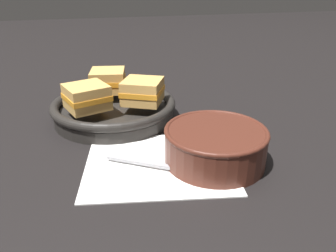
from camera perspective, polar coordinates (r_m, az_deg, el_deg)
ground_plane at (r=0.55m, az=-0.57°, el=-4.85°), size 4.00×4.00×0.00m
napkin at (r=0.53m, az=-1.61°, el=-6.32°), size 0.26×0.23×0.00m
soup_bowl at (r=0.52m, az=8.25°, el=-3.01°), size 0.16×0.16×0.06m
spoon at (r=0.50m, az=1.57°, el=-7.43°), size 0.15×0.10×0.01m
skillet at (r=0.69m, az=-9.36°, el=2.92°), size 0.25×0.25×0.04m
sandwich_near_left at (r=0.73m, az=-10.41°, el=7.81°), size 0.09×0.09×0.05m
sandwich_near_right at (r=0.64m, az=-13.98°, el=4.95°), size 0.09×0.09×0.05m
sandwich_far_left at (r=0.65m, az=-4.44°, el=6.08°), size 0.10×0.10×0.05m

